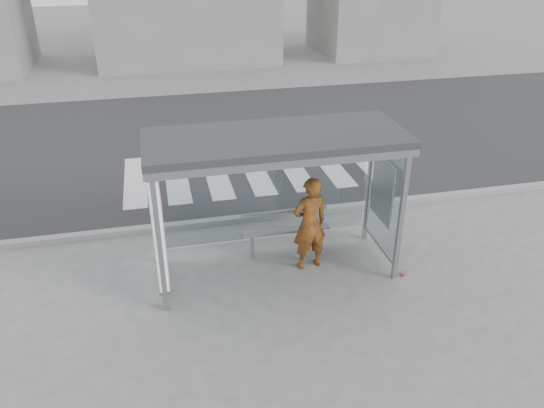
# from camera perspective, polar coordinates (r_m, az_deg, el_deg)

# --- Properties ---
(ground) EXTENTS (80.00, 80.00, 0.00)m
(ground) POSITION_cam_1_polar(r_m,az_deg,el_deg) (9.76, 0.41, -7.13)
(ground) COLOR slate
(ground) RESTS_ON ground
(road) EXTENTS (30.00, 10.00, 0.01)m
(road) POSITION_cam_1_polar(r_m,az_deg,el_deg) (15.92, -5.43, 7.02)
(road) COLOR #242426
(road) RESTS_ON ground
(curb) EXTENTS (30.00, 0.18, 0.12)m
(curb) POSITION_cam_1_polar(r_m,az_deg,el_deg) (11.35, -1.85, -1.41)
(curb) COLOR gray
(curb) RESTS_ON ground
(crosswalk) EXTENTS (6.55, 3.00, 0.00)m
(crosswalk) POSITION_cam_1_polar(r_m,az_deg,el_deg) (13.71, -1.88, 3.64)
(crosswalk) COLOR silver
(crosswalk) RESTS_ON ground
(bus_shelter) EXTENTS (4.25, 1.65, 2.62)m
(bus_shelter) POSITION_cam_1_polar(r_m,az_deg,el_deg) (8.77, -2.01, 3.50)
(bus_shelter) COLOR gray
(bus_shelter) RESTS_ON ground
(building_center) EXTENTS (8.00, 5.00, 5.00)m
(building_center) POSITION_cam_1_polar(r_m,az_deg,el_deg) (26.05, -9.33, 20.48)
(building_center) COLOR slate
(building_center) RESTS_ON ground
(person) EXTENTS (0.72, 0.54, 1.79)m
(person) POSITION_cam_1_polar(r_m,az_deg,el_deg) (9.43, 4.08, -2.13)
(person) COLOR #CD4B13
(person) RESTS_ON ground
(bench) EXTENTS (1.66, 0.26, 0.86)m
(bench) POSITION_cam_1_polar(r_m,az_deg,el_deg) (9.99, 1.48, -2.75)
(bench) COLOR gray
(bench) RESTS_ON ground
(soda_can) EXTENTS (0.14, 0.14, 0.07)m
(soda_can) POSITION_cam_1_polar(r_m,az_deg,el_deg) (9.90, 13.90, -7.26)
(soda_can) COLOR #D33E76
(soda_can) RESTS_ON ground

